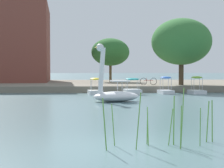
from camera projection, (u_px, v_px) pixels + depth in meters
name	position (u px, v px, depth m)	size (l,w,h in m)	color
ground_plane	(121.00, 148.00, 9.64)	(591.50, 591.50, 0.00)	slate
shore_bank_far	(99.00, 85.00, 45.36)	(129.48, 24.08, 0.60)	slate
swan_boat	(115.00, 92.00, 23.86)	(3.32, 2.17, 3.77)	white
pedal_boat_yellow	(95.00, 90.00, 31.27)	(1.37, 1.96, 1.42)	white
pedal_boat_teal	(132.00, 89.00, 31.50)	(1.47, 2.14, 1.40)	white
pedal_boat_blue	(166.00, 89.00, 32.05)	(1.26, 1.91, 1.52)	white
pedal_boat_lime	(197.00, 89.00, 31.97)	(1.29, 1.91, 1.55)	white
tree_sapling_by_fence	(110.00, 52.00, 46.27)	(6.51, 6.84, 5.53)	brown
tree_broadleaf_right	(181.00, 42.00, 36.42)	(8.41, 8.40, 6.65)	#423323
bicycle_parked	(148.00, 81.00, 36.26)	(1.74, 0.45, 0.73)	black
reed_clump_foreground	(166.00, 123.00, 9.85)	(3.21, 1.15, 1.57)	#568E38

